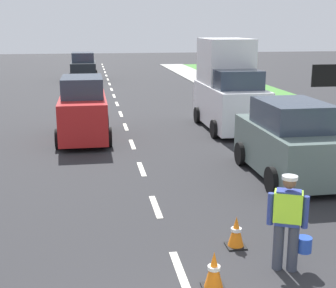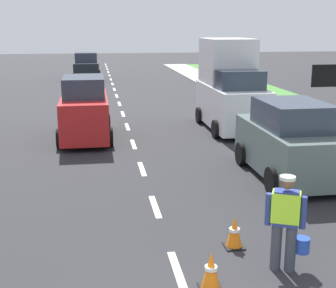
# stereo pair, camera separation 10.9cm
# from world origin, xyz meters

# --- Properties ---
(ground_plane) EXTENTS (96.00, 96.00, 0.00)m
(ground_plane) POSITION_xyz_m (0.00, 21.00, 0.00)
(ground_plane) COLOR #28282B
(lane_center_line) EXTENTS (0.14, 46.40, 0.01)m
(lane_center_line) POSITION_xyz_m (0.00, 25.20, 0.00)
(lane_center_line) COLOR silver
(lane_center_line) RESTS_ON ground
(road_worker) EXTENTS (0.75, 0.45, 1.67)m
(road_worker) POSITION_xyz_m (1.80, 2.48, 0.93)
(road_worker) COLOR #383D4C
(road_worker) RESTS_ON ground
(traffic_cone_near) EXTENTS (0.36, 0.36, 0.61)m
(traffic_cone_near) POSITION_xyz_m (1.21, 3.44, 0.30)
(traffic_cone_near) COLOR black
(traffic_cone_near) RESTS_ON ground
(traffic_cone_far) EXTENTS (0.36, 0.36, 0.63)m
(traffic_cone_far) POSITION_xyz_m (0.42, 2.08, 0.31)
(traffic_cone_far) COLOR black
(traffic_cone_far) RESTS_ON ground
(delivery_truck) EXTENTS (2.16, 4.60, 3.54)m
(delivery_truck) POSITION_xyz_m (4.07, 13.85, 1.61)
(delivery_truck) COLOR silver
(delivery_truck) RESTS_ON ground
(car_oncoming_third) EXTENTS (2.08, 4.21, 2.08)m
(car_oncoming_third) POSITION_xyz_m (-1.82, 32.51, 0.97)
(car_oncoming_third) COLOR black
(car_oncoming_third) RESTS_ON ground
(car_oncoming_lead) EXTENTS (1.89, 4.15, 2.27)m
(car_oncoming_lead) POSITION_xyz_m (-1.66, 12.85, 1.05)
(car_oncoming_lead) COLOR red
(car_oncoming_lead) RESTS_ON ground
(car_parked_curbside) EXTENTS (2.06, 4.10, 2.10)m
(car_parked_curbside) POSITION_xyz_m (3.90, 7.40, 0.98)
(car_parked_curbside) COLOR slate
(car_parked_curbside) RESTS_ON ground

